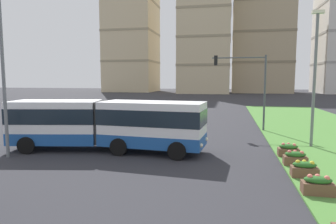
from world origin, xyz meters
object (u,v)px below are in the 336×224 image
at_px(flower_planter_2, 318,185).
at_px(flower_planter_5, 288,150).
at_px(car_silver_hatch, 107,124).
at_px(streetlight_left, 3,67).
at_px(flower_planter_4, 295,158).
at_px(articulated_bus, 107,124).
at_px(apartment_tower_west, 132,19).
at_px(flower_planter_3, 304,169).
at_px(apartment_tower_centre, 262,36).
at_px(traffic_light_far_right, 247,79).
at_px(streetlight_median, 315,73).
at_px(apartment_tower_westcentre, 205,27).

distance_m(flower_planter_2, flower_planter_5, 5.59).
xyz_separation_m(car_silver_hatch, streetlight_left, (-2.46, -8.09, 4.22)).
bearing_deg(flower_planter_4, flower_planter_2, -90.00).
distance_m(articulated_bus, apartment_tower_west, 91.65).
height_order(car_silver_hatch, apartment_tower_west, apartment_tower_west).
relative_size(car_silver_hatch, flower_planter_3, 4.19).
distance_m(flower_planter_3, streetlight_left, 15.95).
relative_size(flower_planter_3, apartment_tower_centre, 0.03).
xyz_separation_m(traffic_light_far_right, apartment_tower_west, (-34.96, 75.64, 20.50)).
bearing_deg(articulated_bus, streetlight_median, 15.43).
height_order(articulated_bus, flower_planter_2, articulated_bus).
height_order(flower_planter_4, traffic_light_far_right, traffic_light_far_right).
bearing_deg(streetlight_left, flower_planter_3, -2.31).
relative_size(articulated_bus, flower_planter_3, 10.95).
distance_m(articulated_bus, traffic_light_far_right, 12.77).
distance_m(flower_planter_2, apartment_tower_westcentre, 85.59).
distance_m(flower_planter_4, streetlight_left, 15.98).
relative_size(flower_planter_2, apartment_tower_west, 0.02).
height_order(flower_planter_5, streetlight_median, streetlight_median).
bearing_deg(flower_planter_2, apartment_tower_west, 112.27).
bearing_deg(streetlight_median, streetlight_left, -161.02).
height_order(flower_planter_3, traffic_light_far_right, traffic_light_far_right).
bearing_deg(streetlight_left, articulated_bus, 27.38).
bearing_deg(flower_planter_4, streetlight_left, -175.37).
xyz_separation_m(streetlight_left, apartment_tower_west, (-21.50, 87.17, 19.86)).
xyz_separation_m(articulated_bus, car_silver_hatch, (-2.37, 5.59, -0.90)).
distance_m(flower_planter_3, apartment_tower_westcentre, 83.65).
bearing_deg(flower_planter_5, apartment_tower_westcentre, 98.03).
distance_m(articulated_bus, streetlight_median, 13.16).
bearing_deg(streetlight_median, flower_planter_4, -112.14).
relative_size(flower_planter_3, flower_planter_4, 1.00).
bearing_deg(traffic_light_far_right, apartment_tower_westcentre, 97.53).
distance_m(flower_planter_2, traffic_light_far_right, 14.79).
bearing_deg(car_silver_hatch, traffic_light_far_right, 17.39).
relative_size(flower_planter_4, apartment_tower_west, 0.02).
height_order(flower_planter_3, streetlight_left, streetlight_left).
height_order(flower_planter_2, flower_planter_3, same).
relative_size(flower_planter_5, streetlight_left, 0.12).
height_order(flower_planter_3, apartment_tower_westcentre, apartment_tower_westcentre).
xyz_separation_m(streetlight_left, apartment_tower_centre, (21.90, 88.02, 13.26)).
xyz_separation_m(traffic_light_far_right, apartment_tower_centre, (8.44, 76.49, 13.91)).
bearing_deg(apartment_tower_west, apartment_tower_westcentre, -15.63).
bearing_deg(flower_planter_3, articulated_bus, 163.39).
xyz_separation_m(articulated_bus, flower_planter_2, (10.45, -5.12, -1.23)).
bearing_deg(flower_planter_3, car_silver_hatch, 145.81).
bearing_deg(flower_planter_4, flower_planter_5, 90.00).
bearing_deg(flower_planter_4, streetlight_median, 67.86).
bearing_deg(apartment_tower_centre, streetlight_left, -103.97).
relative_size(streetlight_median, apartment_tower_centre, 0.23).
height_order(articulated_bus, apartment_tower_centre, apartment_tower_centre).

